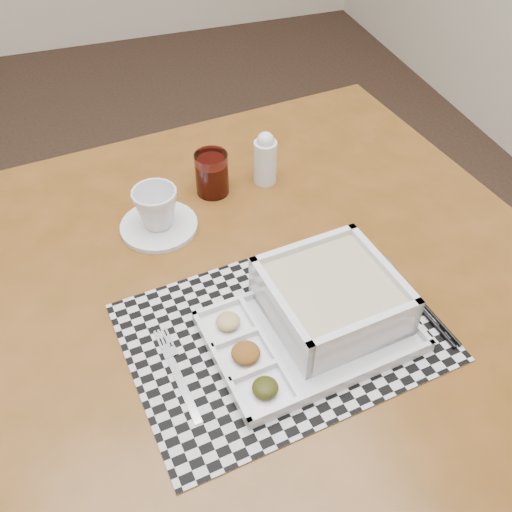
{
  "coord_description": "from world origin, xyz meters",
  "views": [
    {
      "loc": [
        0.61,
        -1.18,
        1.56
      ],
      "look_at": [
        0.82,
        -0.56,
        0.92
      ],
      "focal_mm": 40.0,
      "sensor_mm": 36.0,
      "label": 1
    }
  ],
  "objects_px": {
    "cup": "(156,208)",
    "juice_glass": "(212,175)",
    "creamer_bottle": "(265,158)",
    "dining_table": "(261,316)",
    "serving_tray": "(324,307)"
  },
  "relations": [
    {
      "from": "cup",
      "to": "juice_glass",
      "type": "xyz_separation_m",
      "value": [
        0.13,
        0.08,
        -0.01
      ]
    },
    {
      "from": "cup",
      "to": "creamer_bottle",
      "type": "relative_size",
      "value": 0.73
    },
    {
      "from": "dining_table",
      "to": "serving_tray",
      "type": "xyz_separation_m",
      "value": [
        0.07,
        -0.11,
        0.12
      ]
    },
    {
      "from": "dining_table",
      "to": "cup",
      "type": "relative_size",
      "value": 14.17
    },
    {
      "from": "creamer_bottle",
      "to": "cup",
      "type": "bearing_deg",
      "value": -162.19
    },
    {
      "from": "cup",
      "to": "creamer_bottle",
      "type": "bearing_deg",
      "value": 40.81
    },
    {
      "from": "dining_table",
      "to": "juice_glass",
      "type": "distance_m",
      "value": 0.31
    },
    {
      "from": "dining_table",
      "to": "cup",
      "type": "bearing_deg",
      "value": 123.77
    },
    {
      "from": "creamer_bottle",
      "to": "juice_glass",
      "type": "bearing_deg",
      "value": -179.45
    },
    {
      "from": "cup",
      "to": "serving_tray",
      "type": "bearing_deg",
      "value": -33.76
    },
    {
      "from": "serving_tray",
      "to": "juice_glass",
      "type": "xyz_separation_m",
      "value": [
        -0.08,
        0.39,
        0.0
      ]
    },
    {
      "from": "dining_table",
      "to": "cup",
      "type": "xyz_separation_m",
      "value": [
        -0.14,
        0.21,
        0.14
      ]
    },
    {
      "from": "juice_glass",
      "to": "cup",
      "type": "bearing_deg",
      "value": -149.11
    },
    {
      "from": "serving_tray",
      "to": "cup",
      "type": "distance_m",
      "value": 0.38
    },
    {
      "from": "juice_glass",
      "to": "creamer_bottle",
      "type": "bearing_deg",
      "value": 0.55
    }
  ]
}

